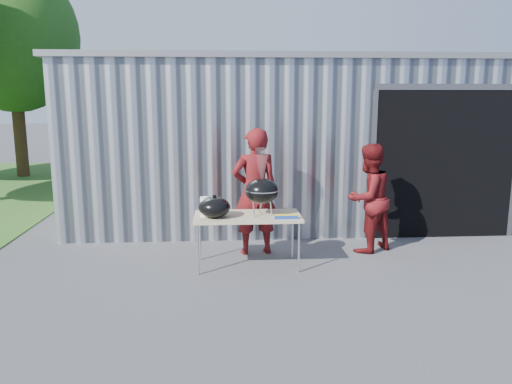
{
  "coord_description": "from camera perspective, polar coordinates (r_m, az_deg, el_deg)",
  "views": [
    {
      "loc": [
        -0.44,
        -6.44,
        2.4
      ],
      "look_at": [
        0.03,
        0.56,
        1.05
      ],
      "focal_mm": 35.0,
      "sensor_mm": 36.0,
      "label": 1
    }
  ],
  "objects": [
    {
      "name": "foil_box",
      "position": [
        6.83,
        3.46,
        -2.82
      ],
      "size": [
        0.32,
        0.05,
        0.06
      ],
      "color": "#183A9D",
      "rests_on": "folding_table"
    },
    {
      "name": "ground",
      "position": [
        6.88,
        0.07,
        -9.5
      ],
      "size": [
        80.0,
        80.0,
        0.0
      ],
      "primitive_type": "plane",
      "color": "#424244"
    },
    {
      "name": "kettle_grill",
      "position": [
        6.96,
        0.68,
        0.67
      ],
      "size": [
        0.48,
        0.48,
        0.95
      ],
      "color": "black",
      "rests_on": "folding_table"
    },
    {
      "name": "person_cook",
      "position": [
        7.59,
        -0.13,
        0.03
      ],
      "size": [
        0.77,
        0.56,
        1.94
      ],
      "primitive_type": "imported",
      "rotation": [
        0.0,
        0.0,
        3.29
      ],
      "color": "#5E1113",
      "rests_on": "ground"
    },
    {
      "name": "grill_lid",
      "position": [
        6.9,
        -4.77,
        -1.75
      ],
      "size": [
        0.44,
        0.44,
        0.32
      ],
      "color": "black",
      "rests_on": "folding_table"
    },
    {
      "name": "tree_far",
      "position": [
        16.67,
        -26.17,
        15.63
      ],
      "size": [
        3.79,
        3.79,
        6.28
      ],
      "color": "#442D19",
      "rests_on": "ground"
    },
    {
      "name": "white_tub",
      "position": [
        7.18,
        -5.43,
        -2.02
      ],
      "size": [
        0.2,
        0.15,
        0.1
      ],
      "primitive_type": "cube",
      "color": "white",
      "rests_on": "folding_table"
    },
    {
      "name": "building",
      "position": [
        11.14,
        3.18,
        6.44
      ],
      "size": [
        8.2,
        6.2,
        3.1
      ],
      "color": "#B8BDC5",
      "rests_on": "ground"
    },
    {
      "name": "folding_table",
      "position": [
        7.05,
        -0.97,
        -2.98
      ],
      "size": [
        1.5,
        0.75,
        0.75
      ],
      "color": "tan",
      "rests_on": "ground"
    },
    {
      "name": "paper_towels",
      "position": [
        6.95,
        -5.9,
        -1.7
      ],
      "size": [
        0.12,
        0.12,
        0.28
      ],
      "primitive_type": "cylinder",
      "color": "white",
      "rests_on": "folding_table"
    },
    {
      "name": "person_bystander",
      "position": [
        7.92,
        12.71,
        -0.68
      ],
      "size": [
        1.03,
        0.97,
        1.69
      ],
      "primitive_type": "imported",
      "rotation": [
        0.0,
        0.0,
        3.68
      ],
      "color": "#5E1113",
      "rests_on": "ground"
    }
  ]
}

